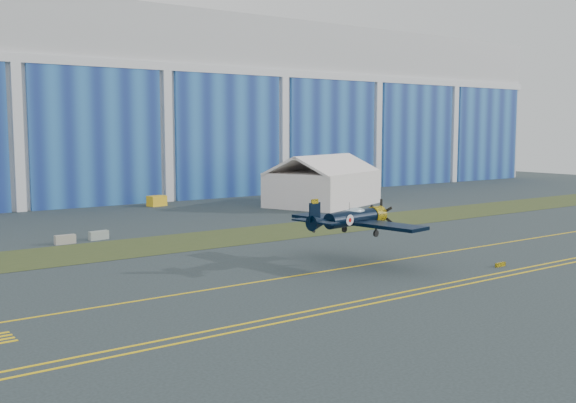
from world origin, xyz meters
TOP-DOWN VIEW (x-y plane):
  - ground at (0.00, 0.00)m, footprint 260.00×260.00m
  - grass_median at (0.00, 14.00)m, footprint 260.00×10.00m
  - taxiway_centreline at (0.00, -5.00)m, footprint 200.00×0.20m
  - edge_line_near at (0.00, -14.50)m, footprint 80.00×0.20m
  - edge_line_far at (0.00, -13.50)m, footprint 80.00×0.20m
  - guard_board_right at (22.00, -12.00)m, footprint 1.20×0.15m
  - warbird at (12.84, -4.03)m, footprint 12.48×14.30m
  - tent at (38.23, 31.34)m, footprint 19.22×16.80m
  - tug at (17.81, 44.56)m, footprint 2.87×2.13m
  - gse_box at (49.72, 43.94)m, footprint 3.44×1.97m
  - barrier_a at (-3.39, 19.72)m, footprint 2.02×0.68m
  - barrier_b at (0.20, 20.31)m, footprint 2.06×0.86m

SIDE VIEW (x-z plane):
  - ground at x=0.00m, z-range 0.00..0.00m
  - taxiway_centreline at x=0.00m, z-range 0.00..0.02m
  - edge_line_near at x=0.00m, z-range 0.00..0.02m
  - edge_line_far at x=0.00m, z-range 0.00..0.02m
  - grass_median at x=0.00m, z-range 0.01..0.03m
  - guard_board_right at x=22.00m, z-range 0.00..0.35m
  - barrier_a at x=-3.39m, z-range 0.00..0.90m
  - barrier_b at x=0.20m, z-range 0.00..0.90m
  - tug at x=17.81m, z-range 0.00..1.51m
  - gse_box at x=49.72m, z-range 0.00..2.00m
  - tent at x=38.23m, z-range 0.00..7.45m
  - warbird at x=12.84m, z-range 1.95..5.75m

